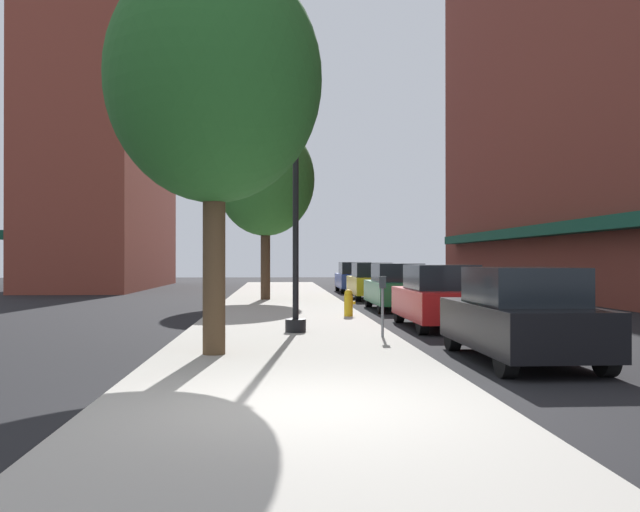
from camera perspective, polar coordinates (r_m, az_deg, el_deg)
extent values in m
plane|color=black|center=(26.36, 5.75, -4.20)|extent=(90.00, 90.00, 0.00)
cube|color=#A8A399|center=(27.01, -3.02, -3.98)|extent=(4.80, 50.00, 0.12)
cube|color=brown|center=(35.36, 23.39, 17.85)|extent=(6.00, 40.00, 25.60)
cube|color=#144C38|center=(32.25, 18.11, 2.03)|extent=(0.90, 34.00, 0.50)
cube|color=brown|center=(46.93, -16.98, 9.66)|extent=(6.00, 18.00, 19.80)
cube|color=#144C38|center=(47.13, -20.96, 1.31)|extent=(0.90, 15.30, 0.50)
cylinder|color=black|center=(16.16, -2.01, -5.71)|extent=(0.48, 0.48, 0.30)
cylinder|color=black|center=(16.14, -2.01, 4.06)|extent=(0.14, 0.14, 5.20)
sphere|color=silver|center=(16.58, -2.00, 13.68)|extent=(0.44, 0.44, 0.44)
cylinder|color=gold|center=(20.65, 2.34, -4.09)|extent=(0.26, 0.26, 0.62)
sphere|color=gold|center=(20.63, 2.34, -3.09)|extent=(0.24, 0.24, 0.24)
cylinder|color=gold|center=(20.66, 2.73, -3.83)|extent=(0.12, 0.10, 0.10)
cylinder|color=slate|center=(15.24, 5.14, -4.62)|extent=(0.06, 0.06, 1.05)
cube|color=#33383D|center=(15.21, 5.14, -2.16)|extent=(0.14, 0.09, 0.26)
cylinder|color=#422D1E|center=(29.37, -4.49, -0.14)|extent=(0.40, 0.40, 3.51)
ellipsoid|color=#2D6B28|center=(29.57, -4.48, 6.28)|extent=(4.14, 4.14, 4.76)
cylinder|color=#4C3823|center=(12.47, -8.66, -0.07)|extent=(0.40, 0.40, 3.45)
ellipsoid|color=#235B23|center=(12.87, -8.65, 14.15)|extent=(3.83, 3.83, 4.41)
cylinder|color=black|center=(14.07, 10.79, -6.31)|extent=(0.22, 0.64, 0.64)
cylinder|color=black|center=(14.53, 16.80, -6.11)|extent=(0.22, 0.64, 0.64)
cylinder|color=black|center=(11.02, 14.96, -7.98)|extent=(0.22, 0.64, 0.64)
cylinder|color=black|center=(11.60, 22.35, -7.57)|extent=(0.22, 0.64, 0.64)
cube|color=black|center=(12.74, 16.01, -5.48)|extent=(1.80, 4.30, 0.76)
cube|color=black|center=(12.55, 16.23, -2.36)|extent=(1.56, 2.20, 0.64)
cylinder|color=black|center=(19.97, 6.48, -4.53)|extent=(0.22, 0.64, 0.64)
cylinder|color=black|center=(20.30, 10.83, -4.46)|extent=(0.22, 0.64, 0.64)
cylinder|color=black|center=(16.83, 8.38, -5.32)|extent=(0.22, 0.64, 0.64)
cylinder|color=black|center=(17.22, 13.48, -5.20)|extent=(0.22, 0.64, 0.64)
cube|color=red|center=(18.54, 9.72, -3.86)|extent=(1.80, 4.30, 0.76)
cube|color=black|center=(18.36, 9.82, -1.71)|extent=(1.56, 2.20, 0.64)
cylinder|color=black|center=(26.42, 4.00, -3.50)|extent=(0.22, 0.64, 0.64)
cylinder|color=black|center=(26.67, 7.33, -3.47)|extent=(0.22, 0.64, 0.64)
cylinder|color=black|center=(23.26, 5.04, -3.93)|extent=(0.22, 0.64, 0.64)
cylinder|color=black|center=(23.54, 8.81, -3.89)|extent=(0.22, 0.64, 0.64)
cube|color=#196638|center=(24.94, 6.27, -2.95)|extent=(1.80, 4.30, 0.76)
cube|color=black|center=(24.77, 6.32, -1.35)|extent=(1.56, 2.20, 0.64)
cylinder|color=black|center=(33.06, 2.48, -2.86)|extent=(0.22, 0.64, 0.64)
cylinder|color=black|center=(33.26, 5.16, -2.84)|extent=(0.22, 0.64, 0.64)
cylinder|color=black|center=(29.88, 3.12, -3.13)|extent=(0.22, 0.64, 0.64)
cylinder|color=black|center=(30.10, 6.08, -3.11)|extent=(0.22, 0.64, 0.64)
cube|color=gold|center=(31.55, 4.20, -2.40)|extent=(1.80, 4.30, 0.76)
cube|color=black|center=(31.39, 4.23, -1.13)|extent=(1.56, 2.20, 0.64)
cylinder|color=black|center=(39.89, 1.45, -2.42)|extent=(0.22, 0.64, 0.64)
cylinder|color=black|center=(40.06, 3.67, -2.41)|extent=(0.22, 0.64, 0.64)
cylinder|color=black|center=(36.71, 1.88, -2.60)|extent=(0.22, 0.64, 0.64)
cylinder|color=black|center=(36.89, 4.30, -2.59)|extent=(0.22, 0.64, 0.64)
cube|color=#1E389E|center=(38.36, 2.81, -2.02)|extent=(1.80, 4.30, 0.76)
cube|color=black|center=(38.20, 2.84, -0.98)|extent=(1.56, 2.20, 0.64)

